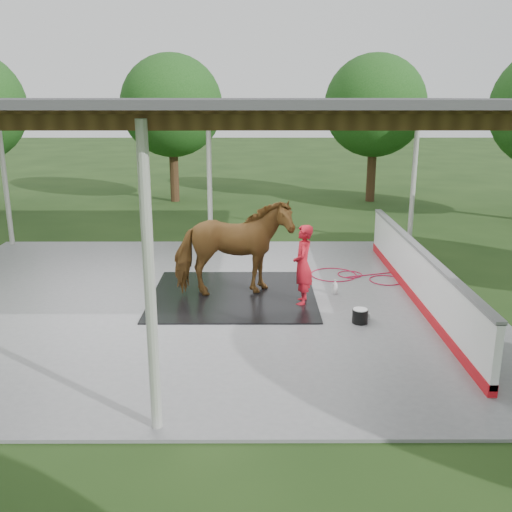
{
  "coord_description": "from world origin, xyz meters",
  "views": [
    {
      "loc": [
        1.25,
        -11.16,
        4.13
      ],
      "look_at": [
        1.28,
        -0.19,
        1.06
      ],
      "focal_mm": 40.0,
      "sensor_mm": 36.0,
      "label": 1
    }
  ],
  "objects_px": {
    "handler": "(303,265)",
    "wash_bucket": "(360,316)",
    "dasher_board": "(417,275)",
    "horse": "(233,248)"
  },
  "relations": [
    {
      "from": "handler",
      "to": "wash_bucket",
      "type": "distance_m",
      "value": 1.6
    },
    {
      "from": "dasher_board",
      "to": "handler",
      "type": "bearing_deg",
      "value": -175.62
    },
    {
      "from": "horse",
      "to": "wash_bucket",
      "type": "xyz_separation_m",
      "value": [
        2.42,
        -1.53,
        -0.9
      ]
    },
    {
      "from": "dasher_board",
      "to": "handler",
      "type": "relative_size",
      "value": 4.87
    },
    {
      "from": "horse",
      "to": "handler",
      "type": "xyz_separation_m",
      "value": [
        1.42,
        -0.48,
        -0.22
      ]
    },
    {
      "from": "dasher_board",
      "to": "horse",
      "type": "relative_size",
      "value": 3.32
    },
    {
      "from": "dasher_board",
      "to": "horse",
      "type": "height_order",
      "value": "horse"
    },
    {
      "from": "handler",
      "to": "wash_bucket",
      "type": "relative_size",
      "value": 5.6
    },
    {
      "from": "dasher_board",
      "to": "wash_bucket",
      "type": "xyz_separation_m",
      "value": [
        -1.37,
        -1.22,
        -0.4
      ]
    },
    {
      "from": "wash_bucket",
      "to": "horse",
      "type": "bearing_deg",
      "value": 147.76
    }
  ]
}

